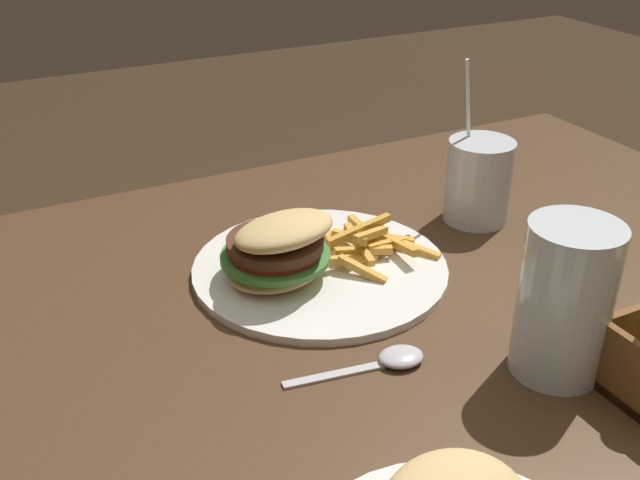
# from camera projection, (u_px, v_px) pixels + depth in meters

# --- Properties ---
(dining_table) EXTENTS (1.28, 1.07, 0.74)m
(dining_table) POSITION_uv_depth(u_px,v_px,m) (418.00, 426.00, 0.79)
(dining_table) COLOR #4C331E
(dining_table) RESTS_ON ground_plane
(meal_plate_near) EXTENTS (0.31, 0.31, 0.10)m
(meal_plate_near) POSITION_uv_depth(u_px,v_px,m) (302.00, 257.00, 0.87)
(meal_plate_near) COLOR white
(meal_plate_near) RESTS_ON dining_table
(beer_glass) EXTENTS (0.09, 0.09, 0.16)m
(beer_glass) POSITION_uv_depth(u_px,v_px,m) (564.00, 306.00, 0.70)
(beer_glass) COLOR silver
(beer_glass) RESTS_ON dining_table
(juice_glass) EXTENTS (0.09, 0.09, 0.22)m
(juice_glass) POSITION_uv_depth(u_px,v_px,m) (478.00, 183.00, 1.00)
(juice_glass) COLOR silver
(juice_glass) RESTS_ON dining_table
(spoon) EXTENTS (0.15, 0.04, 0.01)m
(spoon) POSITION_uv_depth(u_px,v_px,m) (393.00, 359.00, 0.74)
(spoon) COLOR silver
(spoon) RESTS_ON dining_table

